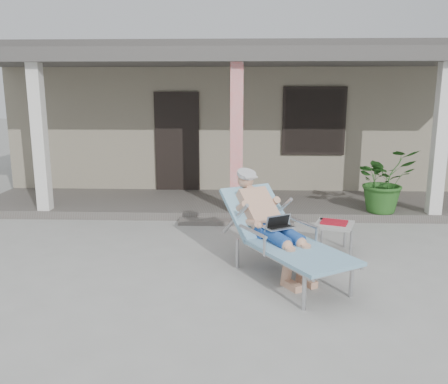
{
  "coord_description": "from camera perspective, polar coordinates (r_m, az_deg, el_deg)",
  "views": [
    {
      "loc": [
        0.11,
        -6.13,
        2.34
      ],
      "look_at": [
        -0.16,
        0.6,
        0.85
      ],
      "focal_mm": 38.0,
      "sensor_mm": 36.0,
      "label": 1
    }
  ],
  "objects": [
    {
      "name": "porch_overhang",
      "position": [
        9.09,
        1.65,
        15.29
      ],
      "size": [
        10.0,
        2.3,
        2.85
      ],
      "color": "silver",
      "rests_on": "porch_deck"
    },
    {
      "name": "porch_deck",
      "position": [
        9.41,
        1.55,
        -1.46
      ],
      "size": [
        10.0,
        2.0,
        0.15
      ],
      "primitive_type": "cube",
      "color": "#605B56",
      "rests_on": "ground"
    },
    {
      "name": "side_table",
      "position": [
        7.02,
        13.1,
        -4.01
      ],
      "size": [
        0.66,
        0.66,
        0.46
      ],
      "rotation": [
        0.0,
        0.0,
        -0.35
      ],
      "color": "#A6A6A2",
      "rests_on": "ground"
    },
    {
      "name": "house",
      "position": [
        12.65,
        1.82,
        9.41
      ],
      "size": [
        10.4,
        5.4,
        3.3
      ],
      "color": "gray",
      "rests_on": "ground"
    },
    {
      "name": "potted_palm",
      "position": [
        8.9,
        18.72,
        1.36
      ],
      "size": [
        1.25,
        1.16,
        1.15
      ],
      "primitive_type": "imported",
      "rotation": [
        0.0,
        0.0,
        0.29
      ],
      "color": "#26591E",
      "rests_on": "porch_deck"
    },
    {
      "name": "ground",
      "position": [
        6.57,
        1.19,
        -8.41
      ],
      "size": [
        60.0,
        60.0,
        0.0
      ],
      "primitive_type": "plane",
      "color": "#9E9E99",
      "rests_on": "ground"
    },
    {
      "name": "porch_step",
      "position": [
        8.31,
        1.44,
        -3.62
      ],
      "size": [
        2.0,
        0.3,
        0.07
      ],
      "primitive_type": "cube",
      "color": "#605B56",
      "rests_on": "ground"
    },
    {
      "name": "lounger",
      "position": [
        5.99,
        6.32,
        -2.22
      ],
      "size": [
        1.7,
        2.11,
        1.35
      ],
      "rotation": [
        0.0,
        0.0,
        0.54
      ],
      "color": "#B7B7BC",
      "rests_on": "ground"
    }
  ]
}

